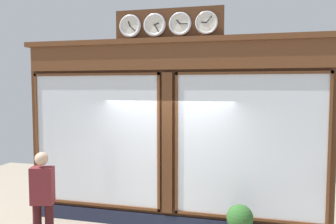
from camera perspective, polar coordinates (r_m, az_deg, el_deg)
name	(u,v)px	position (r m, az deg, el deg)	size (l,w,h in m)	color
shop_facade	(170,133)	(6.62, 0.26, -3.55)	(6.03, 0.42, 4.22)	#4C2B16
pedestrian	(43,197)	(6.20, -20.23, -13.24)	(0.41, 0.31, 1.69)	#3A1316
planter_shrub	(240,218)	(5.75, 11.93, -16.93)	(0.42, 0.42, 0.42)	#285623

